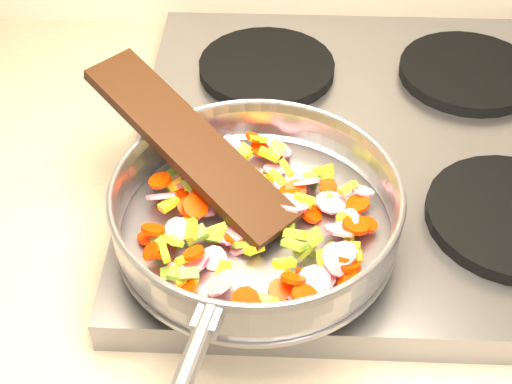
{
  "coord_description": "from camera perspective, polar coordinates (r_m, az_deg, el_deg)",
  "views": [
    {
      "loc": [
        -0.82,
        0.97,
        1.51
      ],
      "look_at": [
        -0.84,
        1.49,
        1.01
      ],
      "focal_mm": 50.0,
      "sensor_mm": 36.0,
      "label": 1
    }
  ],
  "objects": [
    {
      "name": "cooktop",
      "position": [
        0.92,
        9.3,
        3.32
      ],
      "size": [
        0.6,
        0.6,
        0.04
      ],
      "primitive_type": "cube",
      "color": "#939399",
      "rests_on": "counter_top"
    },
    {
      "name": "grate_fl",
      "position": [
        0.79,
        0.24,
        -1.38
      ],
      "size": [
        0.19,
        0.19,
        0.02
      ],
      "primitive_type": "cylinder",
      "color": "black",
      "rests_on": "cooktop"
    },
    {
      "name": "grate_fr",
      "position": [
        0.84,
        19.82,
        -1.86
      ],
      "size": [
        0.19,
        0.19,
        0.02
      ],
      "primitive_type": "cylinder",
      "color": "black",
      "rests_on": "cooktop"
    },
    {
      "name": "grate_bl",
      "position": [
        1.01,
        0.86,
        9.94
      ],
      "size": [
        0.19,
        0.19,
        0.02
      ],
      "primitive_type": "cylinder",
      "color": "black",
      "rests_on": "cooktop"
    },
    {
      "name": "grate_br",
      "position": [
        1.04,
        16.61,
        9.18
      ],
      "size": [
        0.19,
        0.19,
        0.02
      ],
      "primitive_type": "cylinder",
      "color": "black",
      "rests_on": "cooktop"
    },
    {
      "name": "saute_pan",
      "position": [
        0.73,
        -0.04,
        -1.36
      ],
      "size": [
        0.35,
        0.51,
        0.06
      ],
      "rotation": [
        0.0,
        0.0,
        -0.22
      ],
      "color": "#9E9EA5",
      "rests_on": "grate_fl"
    },
    {
      "name": "vegetable_heap",
      "position": [
        0.75,
        -0.08,
        -2.07
      ],
      "size": [
        0.26,
        0.27,
        0.05
      ],
      "color": "yellow",
      "rests_on": "saute_pan"
    },
    {
      "name": "wooden_spatula",
      "position": [
        0.77,
        -5.39,
        3.92
      ],
      "size": [
        0.25,
        0.23,
        0.09
      ],
      "primitive_type": "cube",
      "rotation": [
        0.0,
        -0.28,
        2.41
      ],
      "color": "black",
      "rests_on": "saute_pan"
    }
  ]
}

